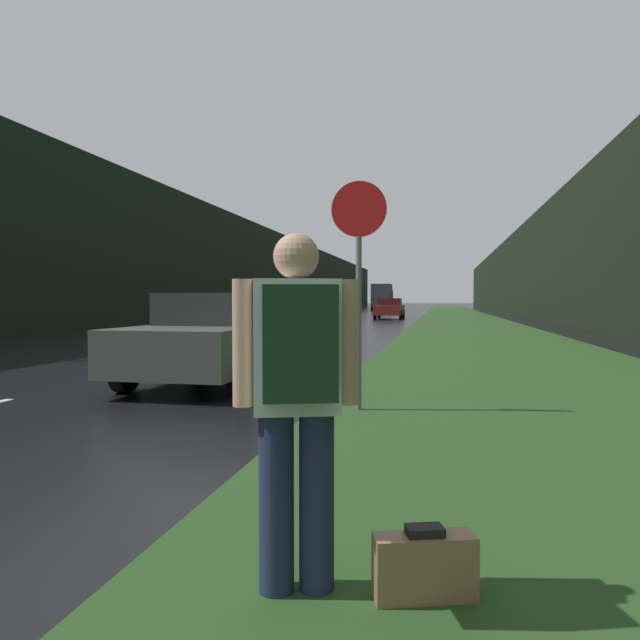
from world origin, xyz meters
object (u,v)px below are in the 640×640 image
(suitcase, at_px, (425,568))
(car_passing_near, at_px, (218,337))
(car_oncoming, at_px, (311,311))
(stop_sign, at_px, (359,271))
(car_passing_far, at_px, (390,308))
(hitchhiker_with_backpack, at_px, (297,389))
(delivery_truck, at_px, (382,297))

(suitcase, relative_size, car_passing_near, 0.11)
(car_oncoming, bearing_deg, stop_sign, -75.96)
(suitcase, bearing_deg, car_passing_far, 77.10)
(stop_sign, distance_m, hitchhiker_with_backpack, 4.46)
(suitcase, bearing_deg, car_passing_near, 101.14)
(car_oncoming, bearing_deg, delivery_truck, 90.00)
(hitchhiker_with_backpack, bearing_deg, stop_sign, 76.37)
(suitcase, height_order, car_passing_near, car_passing_near)
(stop_sign, relative_size, car_passing_far, 0.60)
(suitcase, bearing_deg, hitchhiker_with_backpack, 169.43)
(suitcase, distance_m, car_oncoming, 32.76)
(car_oncoming, relative_size, delivery_truck, 0.59)
(stop_sign, bearing_deg, hitchhiker_with_backpack, -85.52)
(hitchhiker_with_backpack, bearing_deg, suitcase, -10.57)
(car_oncoming, bearing_deg, car_passing_near, -80.59)
(car_passing_far, bearing_deg, stop_sign, 94.37)
(car_passing_near, xyz_separation_m, delivery_truck, (-4.21, 69.70, 1.13))
(hitchhiker_with_backpack, bearing_deg, car_passing_far, 76.27)
(car_passing_near, height_order, car_oncoming, car_passing_near)
(suitcase, bearing_deg, car_oncoming, 85.64)
(stop_sign, relative_size, car_passing_near, 0.65)
(car_passing_near, distance_m, car_passing_far, 32.78)
(stop_sign, bearing_deg, car_passing_near, 142.10)
(hitchhiker_with_backpack, xyz_separation_m, car_oncoming, (-7.22, 31.89, -0.25))
(hitchhiker_with_backpack, xyz_separation_m, car_passing_near, (-3.01, 6.46, -0.22))
(stop_sign, height_order, car_passing_near, stop_sign)
(car_passing_near, bearing_deg, stop_sign, 142.10)
(suitcase, distance_m, car_passing_near, 7.34)
(car_passing_far, distance_m, car_oncoming, 8.46)
(hitchhiker_with_backpack, bearing_deg, car_oncoming, 84.64)
(car_passing_near, height_order, delivery_truck, delivery_truck)
(delivery_truck, bearing_deg, suitcase, -84.16)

